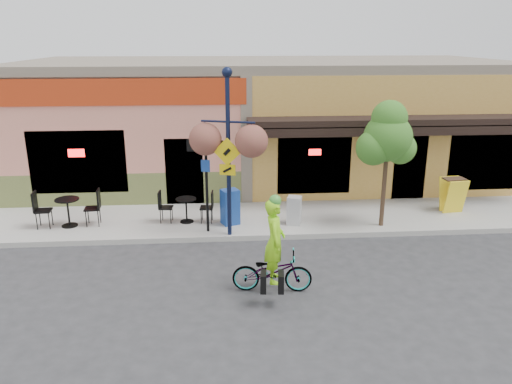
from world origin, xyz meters
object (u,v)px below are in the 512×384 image
newspaper_box_blue (230,207)px  lamp_post (228,155)px  building (266,118)px  newspaper_box_grey (294,210)px  cyclist_rider (275,252)px  bicycle (272,272)px  one_way_sign (207,186)px  street_tree (386,164)px

newspaper_box_blue → lamp_post: bearing=-114.8°
building → newspaper_box_grey: building is taller
cyclist_rider → bicycle: bearing=96.0°
lamp_post → one_way_sign: (-0.60, 0.29, -0.95)m
one_way_sign → newspaper_box_blue: size_ratio=2.53×
bicycle → newspaper_box_grey: (1.03, 3.63, 0.11)m
newspaper_box_blue → street_tree: (4.34, -0.45, 1.30)m
bicycle → newspaper_box_blue: size_ratio=1.69×
street_tree → cyclist_rider: bearing=-136.1°
bicycle → newspaper_box_blue: bearing=18.1°
newspaper_box_blue → cyclist_rider: bearing=-99.3°
bicycle → street_tree: bearing=-40.5°
building → street_tree: size_ratio=5.01×
one_way_sign → newspaper_box_grey: 2.66m
building → street_tree: building is taller
lamp_post → newspaper_box_blue: bearing=104.4°
one_way_sign → newspaper_box_blue: (0.64, 0.53, -0.79)m
bicycle → newspaper_box_blue: (-0.81, 3.79, 0.21)m
cyclist_rider → newspaper_box_blue: (-0.86, 3.79, -0.26)m
bicycle → one_way_sign: (-1.45, 3.26, 1.00)m
bicycle → newspaper_box_grey: 3.77m
bicycle → cyclist_rider: cyclist_rider is taller
street_tree → one_way_sign: bearing=-179.1°
bicycle → lamp_post: lamp_post is taller
lamp_post → newspaper_box_blue: (0.04, 0.82, -1.74)m
bicycle → building: bearing=1.4°
building → newspaper_box_blue: size_ratio=17.68×
lamp_post → newspaper_box_grey: lamp_post is taller
building → cyclist_rider: (-0.74, -9.83, -1.32)m
bicycle → newspaper_box_blue: 3.88m
bicycle → newspaper_box_grey: bearing=-9.9°
one_way_sign → street_tree: street_tree is taller
lamp_post → newspaper_box_blue: size_ratio=4.37×
cyclist_rider → one_way_sign: size_ratio=0.71×
cyclist_rider → newspaper_box_grey: (0.98, 3.63, -0.36)m
newspaper_box_grey → street_tree: size_ratio=0.23×
street_tree → newspaper_box_grey: bearing=173.5°
lamp_post → bicycle: bearing=-57.0°
building → newspaper_box_grey: size_ratio=21.98×
one_way_sign → street_tree: 5.00m
lamp_post → one_way_sign: size_ratio=1.73×
cyclist_rider → lamp_post: size_ratio=0.41×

